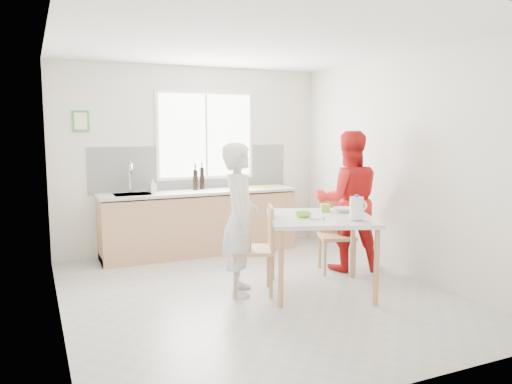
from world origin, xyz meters
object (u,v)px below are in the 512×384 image
at_px(chair_left, 259,245).
at_px(wine_bottle_b, 195,180).
at_px(person_white, 240,219).
at_px(bowl_white, 343,210).
at_px(milk_jug, 357,208).
at_px(wine_bottle_a, 202,178).
at_px(dining_table, 321,224).
at_px(person_red, 348,201).
at_px(chair_far, 336,231).
at_px(bowl_green, 303,215).

bearing_deg(chair_left, wine_bottle_b, -156.35).
xyz_separation_m(person_white, bowl_white, (1.19, -0.20, 0.05)).
relative_size(milk_jug, wine_bottle_a, 0.79).
bearing_deg(dining_table, person_red, 38.46).
height_order(bowl_white, wine_bottle_a, wine_bottle_a).
height_order(chair_far, person_red, person_red).
bearing_deg(bowl_white, wine_bottle_a, 113.57).
height_order(bowl_green, wine_bottle_a, wine_bottle_a).
relative_size(bowl_green, wine_bottle_a, 0.56).
relative_size(person_white, wine_bottle_b, 5.51).
relative_size(dining_table, wine_bottle_a, 4.47).
relative_size(person_white, bowl_white, 7.62).
bearing_deg(person_white, milk_jug, -102.99).
bearing_deg(wine_bottle_b, bowl_white, -63.10).
relative_size(bowl_white, wine_bottle_b, 0.72).
distance_m(person_white, bowl_green, 0.69).
relative_size(chair_far, milk_jug, 3.65).
distance_m(bowl_green, wine_bottle_a, 2.34).
distance_m(dining_table, bowl_green, 0.24).
xyz_separation_m(bowl_white, wine_bottle_a, (-0.96, 2.20, 0.20)).
xyz_separation_m(chair_far, milk_jug, (-0.42, -1.01, 0.48)).
bearing_deg(chair_far, person_red, 19.36).
relative_size(chair_far, wine_bottle_b, 3.06).
bearing_deg(wine_bottle_a, chair_left, -91.09).
bearing_deg(milk_jug, dining_table, 139.27).
xyz_separation_m(chair_far, bowl_green, (-0.83, -0.61, 0.37)).
distance_m(milk_jug, wine_bottle_b, 2.79).
bearing_deg(person_red, milk_jug, 80.78).
bearing_deg(person_white, chair_left, -90.00).
xyz_separation_m(person_red, wine_bottle_b, (-1.51, 1.63, 0.18)).
relative_size(dining_table, person_white, 0.87).
relative_size(chair_far, wine_bottle_a, 2.87).
xyz_separation_m(chair_left, milk_jug, (0.83, -0.62, 0.45)).
bearing_deg(person_red, bowl_white, 71.37).
xyz_separation_m(chair_left, bowl_white, (1.00, -0.12, 0.35)).
xyz_separation_m(chair_far, wine_bottle_b, (-1.34, 1.62, 0.56)).
xyz_separation_m(chair_far, wine_bottle_a, (-1.21, 1.69, 0.57)).
bearing_deg(bowl_green, person_white, 154.53).
bearing_deg(wine_bottle_a, bowl_white, -66.43).
relative_size(dining_table, chair_left, 1.48).
height_order(dining_table, person_white, person_white).
xyz_separation_m(bowl_green, wine_bottle_b, (-0.51, 2.24, 0.19)).
distance_m(dining_table, milk_jug, 0.48).
height_order(chair_left, wine_bottle_b, wine_bottle_b).
bearing_deg(bowl_green, bowl_white, 9.68).
height_order(person_red, milk_jug, person_red).
bearing_deg(chair_left, person_red, 126.41).
xyz_separation_m(chair_left, wine_bottle_b, (-0.08, 2.02, 0.54)).
bearing_deg(chair_left, milk_jug, 74.44).
bearing_deg(person_red, dining_table, 59.74).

